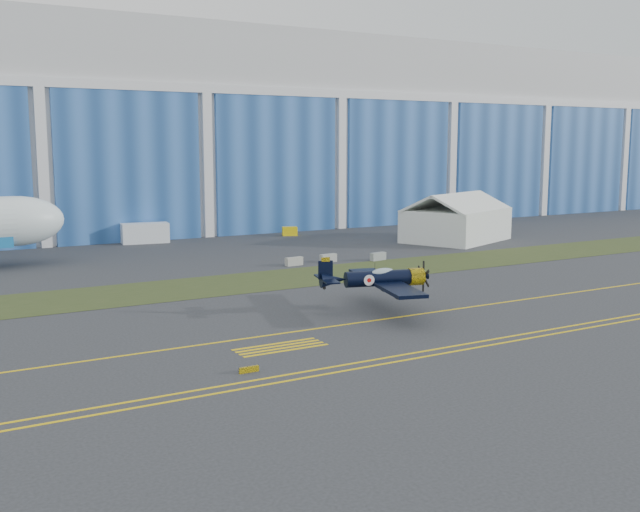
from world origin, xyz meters
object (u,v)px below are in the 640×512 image
warbird (378,278)px  shipping_container (145,233)px  tent (456,217)px  tug (290,231)px

warbird → shipping_container: (-3.19, 49.82, -1.31)m
tent → warbird: bearing=-160.2°
warbird → tug: (17.32, 47.53, -2.01)m
warbird → tent: size_ratio=0.84×
shipping_container → tent: bearing=-19.2°
warbird → tent: (34.02, 30.87, 0.64)m
warbird → shipping_container: warbird is taller
tent → shipping_container: 41.80m
warbird → shipping_container: 49.94m
warbird → shipping_container: bearing=109.0°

